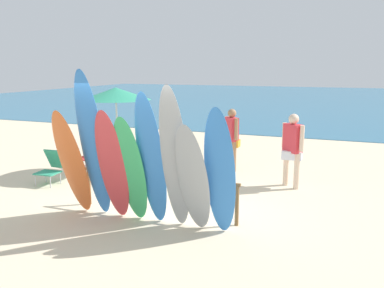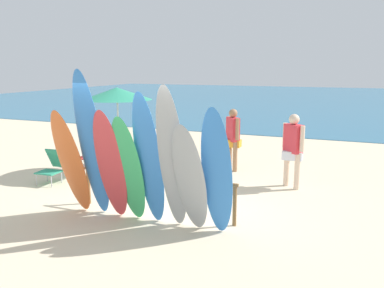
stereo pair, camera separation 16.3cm
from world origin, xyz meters
TOP-DOWN VIEW (x-y plane):
  - ground at (0.00, 14.00)m, footprint 60.00×60.00m
  - ocean_water at (0.00, 29.36)m, footprint 60.00×40.00m
  - surfboard_rack at (0.00, 0.00)m, footprint 3.21×0.07m
  - surfboard_orange_0 at (-1.40, -0.67)m, footprint 0.60×0.77m
  - surfboard_blue_1 at (-0.95, -0.63)m, footprint 0.55×0.80m
  - surfboard_red_2 at (-0.59, -0.59)m, footprint 0.58×0.61m
  - surfboard_green_3 at (-0.23, -0.57)m, footprint 0.62×0.64m
  - surfboard_blue_4 at (0.17, -0.58)m, footprint 0.54×0.65m
  - surfboard_grey_5 at (0.65, -0.65)m, footprint 0.52×0.81m
  - surfboard_grey_6 at (0.97, -0.65)m, footprint 0.62×0.76m
  - surfboard_blue_7 at (1.41, -0.58)m, footprint 0.52×0.59m
  - beachgoer_by_water at (2.13, 2.69)m, footprint 0.53×0.44m
  - beachgoer_midbeach at (0.40, 3.70)m, footprint 0.45×0.49m
  - beach_chair_red at (-3.29, 2.57)m, footprint 0.67×0.83m
  - beach_chair_blue at (-3.28, 0.96)m, footprint 0.54×0.75m
  - beach_umbrella at (-2.29, 2.33)m, footprint 1.79×1.79m

SIDE VIEW (x-z plane):
  - ground at x=0.00m, z-range 0.00..0.00m
  - ocean_water at x=0.00m, z-range 0.00..0.02m
  - beach_chair_red at x=-3.29m, z-range 0.02..0.82m
  - beach_chair_blue at x=-3.28m, z-range 0.02..0.83m
  - surfboard_rack at x=0.00m, z-range 0.22..1.00m
  - beachgoer_midbeach at x=0.40m, z-range 0.13..1.79m
  - surfboard_grey_6 at x=0.97m, z-range 0.00..1.92m
  - surfboard_green_3 at x=-0.23m, z-range 0.00..1.97m
  - beachgoer_by_water at x=2.13m, z-range 0.13..1.85m
  - surfboard_orange_0 at x=-1.40m, z-range 0.00..2.04m
  - surfboard_red_2 at x=-0.59m, z-range 0.00..2.06m
  - surfboard_blue_7 at x=1.41m, z-range 0.00..2.19m
  - surfboard_blue_4 at x=0.17m, z-range 0.00..2.39m
  - surfboard_grey_5 at x=0.65m, z-range 0.00..2.52m
  - surfboard_blue_1 at x=-0.95m, z-range 0.00..2.74m
  - beach_umbrella at x=-2.29m, z-range 0.96..3.20m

